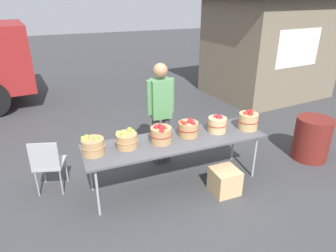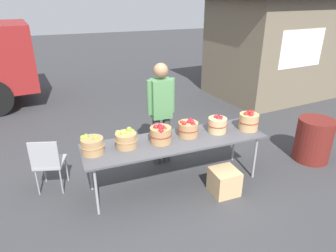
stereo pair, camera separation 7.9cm
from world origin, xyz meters
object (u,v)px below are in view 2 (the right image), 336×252
at_px(vendor_adult, 161,107).
at_px(trash_barrel, 313,140).
at_px(apple_basket_red_0, 161,134).
at_px(apple_basket_red_1, 188,128).
at_px(apple_basket_red_2, 217,124).
at_px(produce_crate, 224,182).
at_px(apple_basket_green_0, 92,145).
at_px(market_table, 175,142).
at_px(apple_basket_green_1, 126,139).
at_px(folding_chair, 48,161).
at_px(apple_basket_red_3, 249,121).

bearing_deg(vendor_adult, trash_barrel, 163.81).
distance_m(apple_basket_red_0, vendor_adult, 0.73).
bearing_deg(vendor_adult, apple_basket_red_1, 111.61).
xyz_separation_m(apple_basket_red_2, produce_crate, (-0.13, -0.52, -0.69)).
relative_size(apple_basket_green_0, trash_barrel, 0.42).
height_order(apple_basket_green_0, apple_basket_red_0, apple_basket_red_0).
relative_size(apple_basket_green_0, vendor_adult, 0.18).
xyz_separation_m(apple_basket_red_1, apple_basket_red_2, (0.48, -0.04, 0.01)).
height_order(apple_basket_red_0, apple_basket_red_1, apple_basket_red_0).
bearing_deg(apple_basket_red_1, vendor_adult, 108.94).
bearing_deg(market_table, apple_basket_red_2, 2.66).
height_order(market_table, apple_basket_red_1, apple_basket_red_1).
height_order(apple_basket_green_1, apple_basket_red_0, apple_basket_red_0).
relative_size(market_table, apple_basket_green_1, 8.58).
relative_size(apple_basket_red_0, apple_basket_red_2, 1.07).
distance_m(market_table, apple_basket_red_2, 0.73).
height_order(apple_basket_red_1, trash_barrel, apple_basket_red_1).
xyz_separation_m(apple_basket_green_0, vendor_adult, (1.21, 0.64, 0.16)).
relative_size(folding_chair, produce_crate, 2.27).
distance_m(market_table, apple_basket_red_3, 1.23).
distance_m(apple_basket_green_1, trash_barrel, 3.30).
relative_size(apple_basket_red_2, trash_barrel, 0.40).
bearing_deg(apple_basket_red_0, apple_basket_red_2, 1.20).
bearing_deg(apple_basket_red_3, apple_basket_green_1, 176.55).
bearing_deg(folding_chair, trash_barrel, -172.04).
relative_size(apple_basket_green_0, folding_chair, 0.37).
distance_m(market_table, vendor_adult, 0.75).
relative_size(apple_basket_red_2, vendor_adult, 0.17).
distance_m(apple_basket_green_1, apple_basket_red_0, 0.50).
distance_m(apple_basket_red_0, apple_basket_red_2, 0.94).
relative_size(market_table, apple_basket_red_1, 8.43).
height_order(apple_basket_green_1, produce_crate, apple_basket_green_1).
relative_size(apple_basket_green_1, apple_basket_red_3, 0.99).
relative_size(apple_basket_red_3, produce_crate, 0.84).
height_order(apple_basket_red_0, folding_chair, apple_basket_red_0).
relative_size(folding_chair, trash_barrel, 1.13).
bearing_deg(folding_chair, apple_basket_red_3, -173.69).
bearing_deg(apple_basket_red_0, folding_chair, 162.96).
xyz_separation_m(folding_chair, trash_barrel, (4.32, -0.67, -0.13)).
bearing_deg(apple_basket_red_3, produce_crate, -146.21).
bearing_deg(produce_crate, apple_basket_red_2, 75.84).
xyz_separation_m(vendor_adult, trash_barrel, (2.51, -0.86, -0.65)).
bearing_deg(trash_barrel, apple_basket_red_3, 174.97).
distance_m(apple_basket_green_0, apple_basket_red_0, 0.96).
xyz_separation_m(apple_basket_green_0, apple_basket_red_0, (0.96, -0.02, 0.01)).
relative_size(market_table, produce_crate, 7.13).
relative_size(apple_basket_red_0, folding_chair, 0.38).
height_order(market_table, folding_chair, folding_chair).
height_order(apple_basket_red_1, folding_chair, apple_basket_red_1).
relative_size(vendor_adult, trash_barrel, 2.29).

